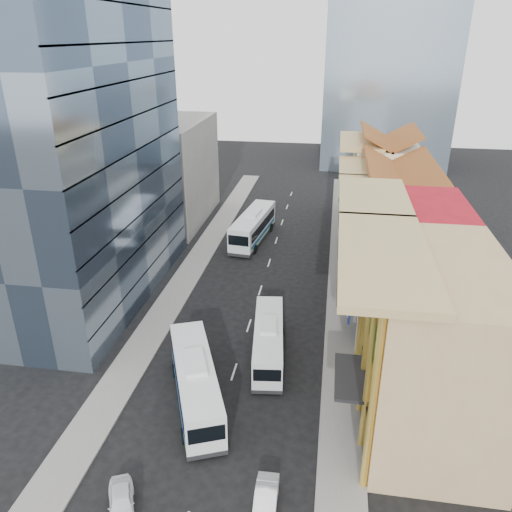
% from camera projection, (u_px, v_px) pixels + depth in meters
% --- Properties ---
extents(ground, '(200.00, 200.00, 0.00)m').
position_uv_depth(ground, '(210.00, 447.00, 32.60)').
color(ground, black).
rests_on(ground, ground).
extents(sidewalk_right, '(3.00, 90.00, 0.15)m').
position_uv_depth(sidewalk_right, '(342.00, 296.00, 51.18)').
color(sidewalk_right, slate).
rests_on(sidewalk_right, ground).
extents(sidewalk_left, '(3.00, 90.00, 0.15)m').
position_uv_depth(sidewalk_left, '(182.00, 284.00, 53.62)').
color(sidewalk_left, slate).
rests_on(sidewalk_left, ground).
extents(shophouse_tan, '(8.00, 14.00, 12.00)m').
position_uv_depth(shophouse_tan, '(433.00, 346.00, 32.65)').
color(shophouse_tan, tan).
rests_on(shophouse_tan, ground).
extents(shophouse_red, '(8.00, 10.00, 12.00)m').
position_uv_depth(shophouse_red, '(410.00, 268.00, 43.47)').
color(shophouse_red, '#AF1320').
rests_on(shophouse_red, ground).
extents(shophouse_cream_near, '(8.00, 9.00, 10.00)m').
position_uv_depth(shophouse_cream_near, '(398.00, 238.00, 52.44)').
color(shophouse_cream_near, beige).
rests_on(shophouse_cream_near, ground).
extents(shophouse_cream_mid, '(8.00, 9.00, 10.00)m').
position_uv_depth(shophouse_cream_mid, '(391.00, 211.00, 60.55)').
color(shophouse_cream_mid, beige).
rests_on(shophouse_cream_mid, ground).
extents(shophouse_cream_far, '(8.00, 12.00, 11.00)m').
position_uv_depth(shophouse_cream_far, '(385.00, 183.00, 69.81)').
color(shophouse_cream_far, beige).
rests_on(shophouse_cream_far, ground).
extents(office_tower, '(12.00, 26.00, 30.00)m').
position_uv_depth(office_tower, '(74.00, 148.00, 46.05)').
color(office_tower, '#3E4D62').
rests_on(office_tower, ground).
extents(office_block_far, '(10.00, 18.00, 14.00)m').
position_uv_depth(office_block_far, '(169.00, 172.00, 69.91)').
color(office_block_far, gray).
rests_on(office_block_far, ground).
extents(bus_left_near, '(6.86, 11.68, 3.69)m').
position_uv_depth(bus_left_near, '(196.00, 381.00, 35.84)').
color(bus_left_near, silver).
rests_on(bus_left_near, ground).
extents(bus_left_far, '(4.41, 12.69, 3.99)m').
position_uv_depth(bus_left_far, '(253.00, 226.00, 64.35)').
color(bus_left_far, silver).
rests_on(bus_left_far, ground).
extents(bus_right, '(3.54, 10.38, 3.26)m').
position_uv_depth(bus_right, '(268.00, 340.00, 41.06)').
color(bus_right, silver).
rests_on(bus_right, ground).
extents(sedan_left, '(2.80, 3.84, 1.21)m').
position_uv_depth(sedan_left, '(121.00, 502.00, 28.04)').
color(sedan_left, white).
rests_on(sedan_left, ground).
extents(sedan_right, '(1.39, 3.68, 1.20)m').
position_uv_depth(sedan_right, '(266.00, 500.00, 28.14)').
color(sedan_right, white).
rests_on(sedan_right, ground).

